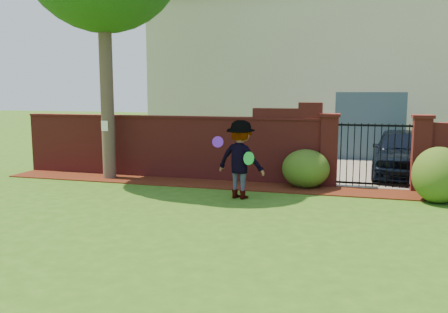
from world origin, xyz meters
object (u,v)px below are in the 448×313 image
(car, at_px, (403,153))
(frisbee_green, at_px, (249,158))
(man, at_px, (240,160))
(frisbee_purple, at_px, (218,142))

(car, height_order, frisbee_green, car)
(man, bearing_deg, frisbee_green, 149.50)
(car, xyz_separation_m, frisbee_purple, (-4.29, -4.14, 0.63))
(man, bearing_deg, car, -119.76)
(car, xyz_separation_m, frisbee_green, (-3.56, -4.18, 0.29))
(man, bearing_deg, frisbee_purple, 43.34)
(frisbee_purple, bearing_deg, car, 44.03)
(car, xyz_separation_m, man, (-3.84, -3.90, 0.20))
(car, distance_m, man, 5.48)
(man, xyz_separation_m, frisbee_purple, (-0.45, -0.24, 0.42))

